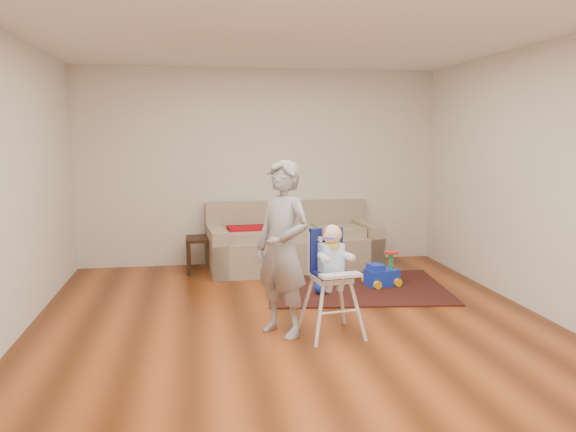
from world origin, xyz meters
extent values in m
plane|color=#4E210B|center=(0.00, 0.00, 0.00)|extent=(5.50, 5.50, 0.00)
cube|color=silver|center=(0.00, 2.75, 1.35)|extent=(5.00, 0.04, 2.70)
cube|color=silver|center=(-2.50, 0.00, 1.35)|extent=(0.04, 5.50, 2.70)
cube|color=silver|center=(2.50, 0.00, 1.35)|extent=(0.04, 5.50, 2.70)
cube|color=white|center=(0.00, 0.00, 2.70)|extent=(5.00, 5.50, 0.04)
cube|color=#9F0814|center=(-0.23, 2.25, 0.58)|extent=(0.54, 0.37, 0.04)
cube|color=black|center=(0.95, 1.20, 0.01)|extent=(2.24, 1.79, 0.02)
sphere|color=#1734D8|center=(0.47, 0.96, 0.10)|extent=(0.16, 0.16, 0.16)
cylinder|color=#1734D8|center=(0.22, -0.39, 0.91)|extent=(0.03, 0.12, 0.01)
imported|color=gray|center=(-0.15, -0.19, 0.79)|extent=(0.66, 0.69, 1.58)
camera|label=1|loc=(-0.91, -5.05, 1.80)|focal=35.00mm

